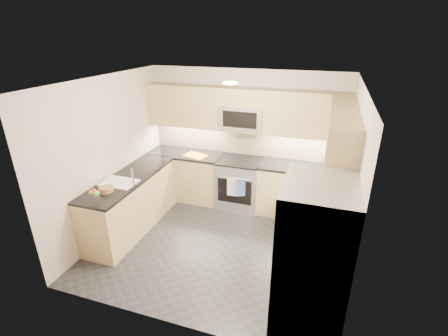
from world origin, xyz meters
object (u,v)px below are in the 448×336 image
refrigerator (312,261)px  utensil_bowl (333,167)px  gas_range (239,184)px  fruit_basket (106,189)px  cutting_board (195,156)px  microwave (243,117)px

refrigerator → utensil_bowl: refrigerator is taller
gas_range → utensil_bowl: size_ratio=3.04×
refrigerator → fruit_basket: 3.02m
gas_range → cutting_board: bearing=-174.9°
microwave → fruit_basket: bearing=-127.8°
cutting_board → fruit_basket: (-0.67, -1.75, 0.03)m
gas_range → microwave: bearing=90.0°
utensil_bowl → cutting_board: utensil_bowl is taller
microwave → cutting_board: bearing=-166.6°
gas_range → utensil_bowl: 1.70m
utensil_bowl → fruit_basket: bearing=-150.1°
gas_range → fruit_basket: (-1.51, -1.82, 0.52)m
gas_range → utensil_bowl: utensil_bowl is taller
gas_range → fruit_basket: 2.42m
gas_range → refrigerator: refrigerator is taller
microwave → refrigerator: 3.04m
utensil_bowl → fruit_basket: utensil_bowl is taller
microwave → refrigerator: size_ratio=0.42×
utensil_bowl → microwave: bearing=174.4°
gas_range → microwave: size_ratio=1.20×
refrigerator → cutting_board: 3.28m
refrigerator → microwave: bearing=119.6°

